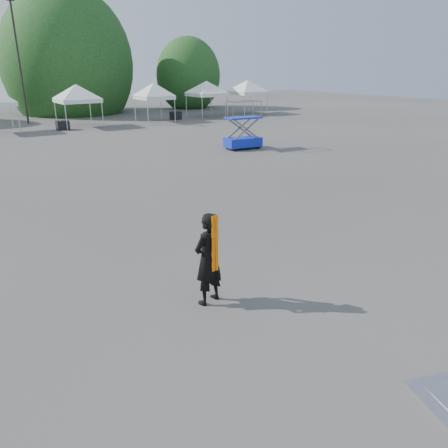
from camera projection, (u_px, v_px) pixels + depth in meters
ground at (188, 259)px, 11.25m from camera, size 120.00×120.00×0.00m
light_pole_east at (18, 55)px, 35.62m from camera, size 0.60×0.25×9.80m
tree_mid_e at (68, 64)px, 44.47m from camera, size 5.12×5.12×7.79m
tree_far_e at (188, 75)px, 50.35m from camera, size 3.84×3.84×5.84m
tent_f at (76, 88)px, 34.46m from camera, size 4.35×4.35×3.88m
tent_g at (154, 86)px, 37.78m from camera, size 3.95×3.95×3.88m
tent_h at (207, 84)px, 41.66m from camera, size 4.38×4.38×3.88m
tent_extra_8 at (247, 83)px, 44.14m from camera, size 4.46×4.46×3.88m
man at (208, 259)px, 8.91m from camera, size 0.82×0.64×1.98m
scissor_lift at (243, 125)px, 25.73m from camera, size 2.25×1.32×2.76m
crate_mid at (63, 125)px, 33.77m from camera, size 0.92×0.72×0.71m
crate_east at (176, 115)px, 40.34m from camera, size 0.98×0.79×0.72m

